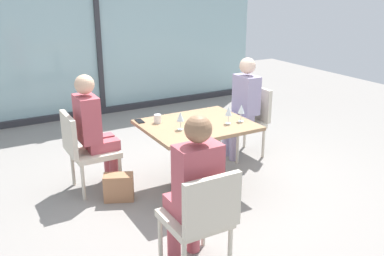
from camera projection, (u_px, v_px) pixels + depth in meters
ground_plane at (196, 186)px, 4.72m from camera, size 12.00×12.00×0.00m
window_wall_backdrop at (98, 41)px, 6.96m from camera, size 5.91×0.10×2.70m
dining_table_main at (197, 141)px, 4.55m from camera, size 1.11×0.91×0.73m
chair_far_left at (85, 147)px, 4.48m from camera, size 0.50×0.46×0.87m
chair_front_left at (201, 215)px, 3.18m from camera, size 0.46×0.50×0.87m
chair_far_right at (248, 117)px, 5.47m from camera, size 0.50×0.46×0.87m
person_far_left at (94, 127)px, 4.47m from camera, size 0.39×0.34×1.26m
person_front_left at (194, 185)px, 3.20m from camera, size 0.34×0.39×1.26m
person_far_right at (242, 103)px, 5.35m from camera, size 0.39×0.34×1.26m
wine_glass_0 at (201, 123)px, 4.08m from camera, size 0.07×0.07×0.18m
wine_glass_1 at (180, 117)px, 4.26m from camera, size 0.07×0.07×0.18m
wine_glass_2 at (229, 111)px, 4.44m from camera, size 0.07×0.07×0.18m
wine_glass_3 at (241, 109)px, 4.51m from camera, size 0.07×0.07×0.18m
coffee_cup at (158, 119)px, 4.49m from camera, size 0.08×0.08×0.09m
cell_phone_on_table at (140, 121)px, 4.54m from camera, size 0.08×0.15×0.01m
handbag_0 at (119, 187)px, 4.39m from camera, size 0.34×0.27×0.28m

